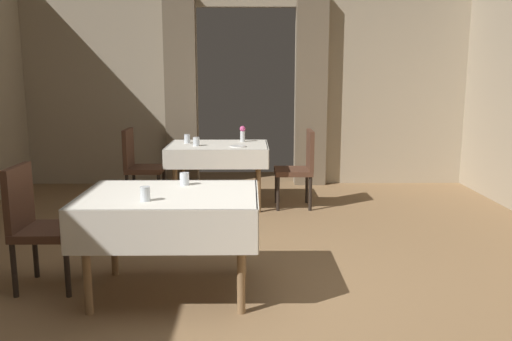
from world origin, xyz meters
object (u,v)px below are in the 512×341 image
(glass_mid_a, at_px, (145,194))
(glass_far_d, at_px, (187,139))
(chair_far_right, at_px, (300,165))
(flower_vase_far, at_px, (243,133))
(glass_mid_b, at_px, (184,179))
(plate_far_c, at_px, (238,146))
(dining_table_mid, at_px, (170,207))
(chair_far_left, at_px, (139,163))
(dining_table_far, at_px, (218,152))
(chair_mid_left, at_px, (36,221))
(glass_far_b, at_px, (196,141))

(glass_mid_a, distance_m, glass_far_d, 2.95)
(chair_far_right, bearing_deg, flower_vase_far, 153.37)
(glass_mid_b, bearing_deg, plate_far_c, 80.35)
(dining_table_mid, distance_m, glass_far_d, 2.73)
(chair_far_right, xyz_separation_m, plate_far_c, (-0.74, -0.12, 0.24))
(chair_far_right, distance_m, flower_vase_far, 0.85)
(glass_mid_b, bearing_deg, chair_far_left, 109.72)
(glass_mid_b, bearing_deg, dining_table_far, 87.08)
(glass_mid_b, relative_size, flower_vase_far, 0.49)
(dining_table_mid, relative_size, plate_far_c, 6.59)
(dining_table_mid, distance_m, flower_vase_far, 2.91)
(dining_table_far, distance_m, flower_vase_far, 0.44)
(glass_mid_b, height_order, flower_vase_far, flower_vase_far)
(chair_mid_left, height_order, chair_far_left, same)
(chair_mid_left, distance_m, glass_mid_a, 0.99)
(flower_vase_far, height_order, glass_far_b, flower_vase_far)
(glass_mid_a, relative_size, glass_far_d, 0.90)
(dining_table_mid, relative_size, dining_table_far, 1.05)
(glass_mid_a, xyz_separation_m, glass_far_b, (0.07, 2.72, 0.00))
(chair_mid_left, xyz_separation_m, chair_far_right, (2.19, 2.41, 0.00))
(glass_far_d, bearing_deg, glass_mid_a, -88.72)
(glass_mid_b, bearing_deg, chair_far_right, 63.83)
(chair_far_right, distance_m, glass_far_b, 1.27)
(dining_table_far, bearing_deg, chair_mid_left, -115.74)
(chair_far_left, xyz_separation_m, glass_far_d, (0.60, 0.03, 0.29))
(chair_far_right, bearing_deg, dining_table_mid, -114.95)
(dining_table_far, height_order, plate_far_c, plate_far_c)
(chair_far_left, bearing_deg, flower_vase_far, 7.97)
(flower_vase_far, xyz_separation_m, glass_far_b, (-0.54, -0.38, -0.05))
(glass_far_b, bearing_deg, chair_far_left, 164.68)
(chair_far_left, bearing_deg, plate_far_c, -13.06)
(glass_mid_b, relative_size, glass_far_b, 0.93)
(chair_far_left, relative_size, flower_vase_far, 4.73)
(plate_far_c, bearing_deg, glass_mid_a, -102.03)
(dining_table_far, bearing_deg, chair_far_left, 175.53)
(dining_table_far, height_order, chair_mid_left, chair_mid_left)
(glass_mid_a, relative_size, glass_mid_b, 1.03)
(chair_mid_left, xyz_separation_m, chair_far_left, (0.22, 2.57, 0.00))
(glass_mid_a, bearing_deg, chair_far_left, 102.81)
(glass_mid_b, xyz_separation_m, glass_far_d, (-0.27, 2.44, 0.01))
(glass_far_d, bearing_deg, chair_mid_left, -107.44)
(chair_far_right, bearing_deg, chair_far_left, 175.11)
(dining_table_mid, height_order, glass_mid_a, glass_mid_a)
(chair_far_right, relative_size, chair_far_left, 1.00)
(dining_table_far, relative_size, glass_mid_a, 12.11)
(dining_table_far, height_order, chair_far_left, chair_far_left)
(dining_table_far, bearing_deg, glass_mid_b, -92.92)
(chair_far_left, distance_m, flower_vase_far, 1.33)
(chair_mid_left, height_order, glass_mid_b, chair_mid_left)
(glass_mid_b, xyz_separation_m, plate_far_c, (0.36, 2.13, -0.04))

